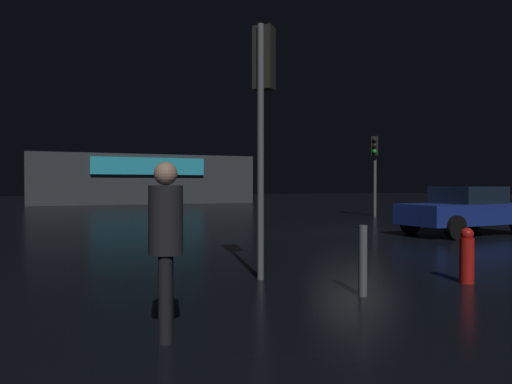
{
  "coord_description": "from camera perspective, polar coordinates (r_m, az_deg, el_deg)",
  "views": [
    {
      "loc": [
        -8.81,
        -13.06,
        1.55
      ],
      "look_at": [
        -1.67,
        4.32,
        1.27
      ],
      "focal_mm": 33.23,
      "sensor_mm": 36.0,
      "label": 1
    }
  ],
  "objects": [
    {
      "name": "car_near",
      "position": [
        16.12,
        23.89,
        -1.98
      ],
      "size": [
        4.32,
        2.17,
        1.5
      ],
      "color": "navy",
      "rests_on": "ground"
    },
    {
      "name": "traffic_signal_cross_left",
      "position": [
        8.01,
        0.91,
        12.48
      ],
      "size": [
        0.42,
        0.42,
        4.16
      ],
      "color": "#595B60",
      "rests_on": "ground"
    },
    {
      "name": "store_building",
      "position": [
        41.96,
        -13.55,
        1.47
      ],
      "size": [
        17.82,
        7.23,
        4.01
      ],
      "color": "#33383D",
      "rests_on": "ground"
    },
    {
      "name": "traffic_signal_main",
      "position": [
        23.99,
        14.11,
        3.74
      ],
      "size": [
        0.41,
        0.43,
        3.92
      ],
      "color": "#595B60",
      "rests_on": "ground"
    },
    {
      "name": "ground_plane",
      "position": [
        15.83,
        11.65,
        -4.77
      ],
      "size": [
        120.0,
        120.0,
        0.0
      ],
      "primitive_type": "plane",
      "color": "black"
    },
    {
      "name": "pedestrian",
      "position": [
        4.78,
        -10.81,
        -5.24
      ],
      "size": [
        0.42,
        0.42,
        1.78
      ],
      "color": "black",
      "rests_on": "ground"
    },
    {
      "name": "bollard_kerb_b",
      "position": [
        6.8,
        12.75,
        -8.08
      ],
      "size": [
        0.12,
        0.12,
        0.99
      ],
      "primitive_type": "cylinder",
      "color": "#595B60",
      "rests_on": "ground"
    },
    {
      "name": "fire_hydrant",
      "position": [
        8.22,
        24.04,
        -7.01
      ],
      "size": [
        0.22,
        0.22,
        0.88
      ],
      "color": "red",
      "rests_on": "ground"
    }
  ]
}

